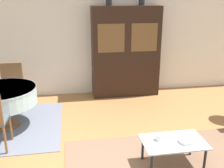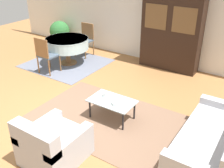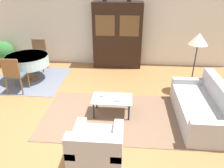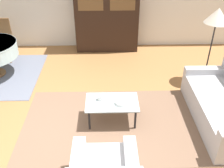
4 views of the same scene
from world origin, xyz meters
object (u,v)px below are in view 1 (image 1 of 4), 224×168
at_px(coffee_table, 173,144).
at_px(display_cabinet, 126,52).
at_px(dining_table, 2,96).
at_px(cup, 159,137).
at_px(bowl, 186,141).
at_px(dining_chair_far, 12,84).
at_px(vase_short, 142,0).

relative_size(coffee_table, display_cabinet, 0.42).
distance_m(dining_table, cup, 2.86).
bearing_deg(bowl, cup, 161.09).
bearing_deg(cup, dining_chair_far, 135.08).
bearing_deg(dining_table, display_cabinet, 27.14).
height_order(coffee_table, dining_table, dining_table).
relative_size(dining_chair_far, vase_short, 4.04).
bearing_deg(coffee_table, vase_short, 84.48).
relative_size(dining_table, dining_chair_far, 1.24).
bearing_deg(bowl, coffee_table, 160.92).
height_order(display_cabinet, vase_short, vase_short).
bearing_deg(coffee_table, dining_table, 147.78).
xyz_separation_m(coffee_table, dining_chair_far, (-2.58, 2.45, 0.20)).
height_order(cup, bowl, cup).
xyz_separation_m(dining_table, bowl, (2.74, -1.68, -0.17)).
relative_size(dining_chair_far, bowl, 4.59).
height_order(display_cabinet, bowl, display_cabinet).
bearing_deg(display_cabinet, vase_short, 0.15).
height_order(bowl, vase_short, vase_short).
distance_m(coffee_table, display_cabinet, 3.00).
relative_size(coffee_table, cup, 8.73).
bearing_deg(dining_chair_far, cup, 135.08).
height_order(dining_table, dining_chair_far, dining_chair_far).
xyz_separation_m(coffee_table, vase_short, (0.28, 2.92, 1.85)).
bearing_deg(vase_short, dining_chair_far, -170.67).
distance_m(cup, bowl, 0.37).
bearing_deg(cup, display_cabinet, 87.42).
height_order(cup, vase_short, vase_short).
bearing_deg(vase_short, display_cabinet, -179.85).
bearing_deg(vase_short, cup, -99.41).
distance_m(coffee_table, dining_chair_far, 3.56).
bearing_deg(dining_table, vase_short, 24.28).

